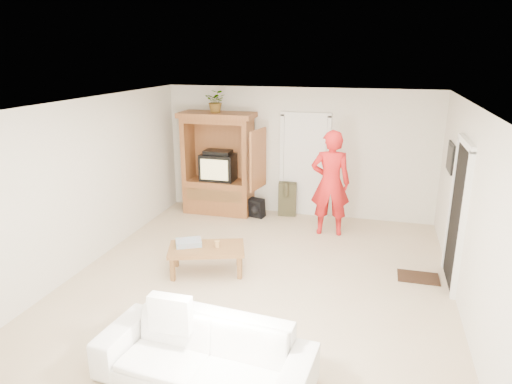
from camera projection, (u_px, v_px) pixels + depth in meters
floor at (260, 277)px, 6.88m from camera, size 6.00×6.00×0.00m
ceiling at (261, 103)px, 6.12m from camera, size 6.00×6.00×0.00m
wall_back at (298, 153)px, 9.27m from camera, size 5.50×0.00×5.50m
wall_front at (168, 301)px, 3.73m from camera, size 5.50×0.00×5.50m
wall_left at (92, 181)px, 7.19m from camera, size 0.00×6.00×6.00m
wall_right at (469, 212)px, 5.81m from camera, size 0.00×6.00×6.00m
armoire at (219, 170)px, 9.46m from camera, size 1.82×1.14×2.10m
door_back at (304, 167)px, 9.29m from camera, size 0.85×0.05×2.04m
doorway_right at (457, 217)px, 6.45m from camera, size 0.05×0.90×2.04m
framed_picture at (451, 157)px, 7.48m from camera, size 0.03×0.60×0.48m
doormat at (418, 277)px, 6.86m from camera, size 0.60×0.40×0.02m
plant at (216, 101)px, 9.03m from camera, size 0.41×0.36×0.45m
man at (330, 183)px, 8.28m from camera, size 0.76×0.55×1.95m
sofa at (204, 354)px, 4.61m from camera, size 2.27×1.06×0.64m
coffee_table at (207, 250)px, 6.93m from camera, size 1.27×0.95×0.42m
towel at (189, 243)px, 6.97m from camera, size 0.47×0.42×0.08m
candle at (217, 244)px, 6.90m from camera, size 0.08×0.08×0.10m
backpack_black at (257, 208)px, 9.33m from camera, size 0.35×0.27×0.39m
backpack_olive at (287, 199)px, 9.45m from camera, size 0.40×0.31×0.69m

